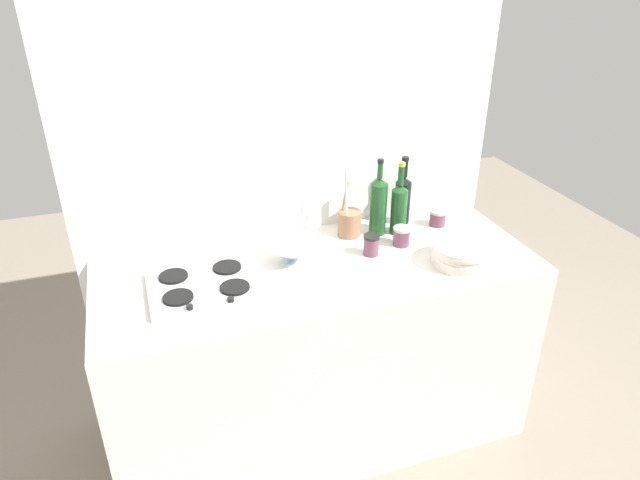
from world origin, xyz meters
The scene contains 13 objects.
ground_plane centered at (0.00, 0.00, 0.00)m, with size 6.00×6.00×0.00m, color gray.
counter_block centered at (0.00, 0.00, 0.45)m, with size 1.80×0.70×0.90m, color silver.
backsplash_panel centered at (0.00, 0.38, 1.25)m, with size 1.90×0.06×2.50m, color white.
stovetop_hob centered at (-0.47, -0.01, 0.91)m, with size 0.42×0.34×0.04m.
plate_stack centered at (0.56, -0.17, 0.94)m, with size 0.24×0.25×0.09m.
wine_bottle_leftmost centered at (0.43, 0.17, 1.03)m, with size 0.07×0.07×0.34m.
wine_bottle_mid_left centered at (0.49, 0.26, 1.02)m, with size 0.07×0.07×0.32m.
wine_bottle_mid_right centered at (0.34, 0.20, 1.04)m, with size 0.08×0.08×0.35m.
mixing_bowl centered at (-0.10, 0.07, 0.94)m, with size 0.19×0.19×0.08m.
utensil_crock centered at (0.21, 0.22, 0.96)m, with size 0.10×0.10×0.32m.
condiment_jar_front centered at (0.39, 0.06, 0.94)m, with size 0.08×0.08×0.08m.
condiment_jar_rear centered at (0.24, 0.02, 0.95)m, with size 0.07×0.07×0.09m.
condiment_jar_spare centered at (0.64, 0.18, 0.94)m, with size 0.08×0.08×0.07m.
Camera 1 is at (-0.66, -1.91, 2.10)m, focal length 32.24 mm.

